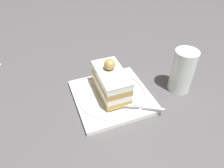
{
  "coord_description": "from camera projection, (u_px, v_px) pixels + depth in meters",
  "views": [
    {
      "loc": [
        -0.35,
        0.2,
        0.38
      ],
      "look_at": [
        -0.01,
        0.01,
        0.05
      ],
      "focal_mm": 33.21,
      "sensor_mm": 36.0,
      "label": 1
    }
  ],
  "objects": [
    {
      "name": "dessert_plate",
      "position": [
        112.0,
        95.0,
        0.54
      ],
      "size": [
        0.22,
        0.22,
        0.02
      ],
      "color": "white",
      "rests_on": "ground_plane"
    },
    {
      "name": "ground_plane",
      "position": [
        112.0,
        94.0,
        0.56
      ],
      "size": [
        2.4,
        2.4,
        0.0
      ],
      "primitive_type": "plane",
      "color": "#525052"
    },
    {
      "name": "drink_glass_near",
      "position": [
        182.0,
        72.0,
        0.54
      ],
      "size": [
        0.06,
        0.06,
        0.12
      ],
      "color": "white",
      "rests_on": "ground_plane"
    },
    {
      "name": "fork",
      "position": [
        138.0,
        106.0,
        0.49
      ],
      "size": [
        0.08,
        0.09,
        0.0
      ],
      "color": "silver",
      "rests_on": "dessert_plate"
    },
    {
      "name": "cake_slice",
      "position": [
        111.0,
        82.0,
        0.51
      ],
      "size": [
        0.13,
        0.08,
        0.09
      ],
      "color": "tan",
      "rests_on": "dessert_plate"
    }
  ]
}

